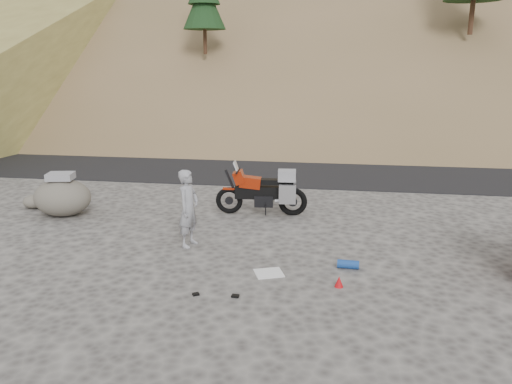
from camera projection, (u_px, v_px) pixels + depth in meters
The scene contains 11 objects.
ground at pixel (229, 250), 10.55m from camera, with size 140.00×140.00×0.00m, color #464340.
road at pixel (277, 165), 19.15m from camera, with size 120.00×7.00×0.05m, color black.
motorcycle at pixel (265, 192), 12.89m from camera, with size 2.39×0.78×1.42m.
man at pixel (190, 245), 10.84m from camera, with size 0.61×0.40×1.68m, color #949499.
boulder at pixel (63, 197), 12.84m from camera, with size 1.48×1.26×1.13m.
small_rock at pixel (35, 201), 13.56m from camera, with size 0.75×0.71×0.37m.
gear_white_cloth at pixel (269, 273), 9.40m from camera, with size 0.51×0.46×0.02m, color white.
gear_blue_mat at pixel (348, 264), 9.61m from camera, with size 0.17×0.17×0.41m, color navy.
gear_funnel at pixel (339, 282), 8.82m from camera, with size 0.15×0.15×0.20m, color red.
gear_glove_a at pixel (235, 296), 8.46m from camera, with size 0.13×0.09×0.04m, color black.
gear_glove_b at pixel (196, 294), 8.52m from camera, with size 0.11×0.08×0.04m, color black.
Camera 1 is at (2.06, -9.69, 3.87)m, focal length 35.00 mm.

